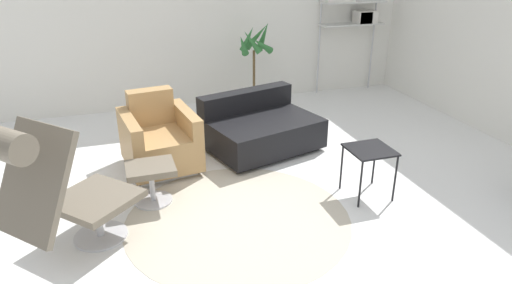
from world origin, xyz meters
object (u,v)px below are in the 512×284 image
ottoman (151,176)px  couch_low (260,129)px  lounge_chair (49,180)px  potted_plant (254,69)px  shelf_unit (355,12)px  armchair_red (159,141)px  side_table (370,154)px

ottoman → couch_low: bearing=32.5°
couch_low → ottoman: bearing=17.0°
ottoman → couch_low: (1.37, 0.87, -0.04)m
lounge_chair → potted_plant: bearing=96.8°
shelf_unit → armchair_red: bearing=-150.8°
lounge_chair → side_table: (2.75, 0.18, -0.27)m
lounge_chair → couch_low: lounge_chair is taller
lounge_chair → armchair_red: 1.75m
couch_low → shelf_unit: (2.13, 1.72, 1.05)m
lounge_chair → ottoman: 1.11m
couch_low → potted_plant: size_ratio=1.10×
armchair_red → couch_low: 1.21m
ottoman → shelf_unit: size_ratio=0.21×
ottoman → shelf_unit: shelf_unit is taller
side_table → shelf_unit: (1.50, 3.10, 0.85)m
side_table → shelf_unit: shelf_unit is taller
ottoman → shelf_unit: bearing=36.6°
armchair_red → couch_low: size_ratio=0.63×
ottoman → armchair_red: 0.75m
lounge_chair → couch_low: 2.68m
side_table → shelf_unit: bearing=64.3°
ottoman → couch_low: 1.62m
couch_low → shelf_unit: bearing=-156.5°
side_table → potted_plant: potted_plant is taller
side_table → shelf_unit: size_ratio=0.24×
armchair_red → shelf_unit: bearing=-158.4°
couch_low → side_table: 1.53m
armchair_red → couch_low: armchair_red is taller
armchair_red → side_table: (1.83, -1.25, 0.13)m
ottoman → potted_plant: size_ratio=0.34×
lounge_chair → armchair_red: lounge_chair is taller
ottoman → potted_plant: 2.84m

